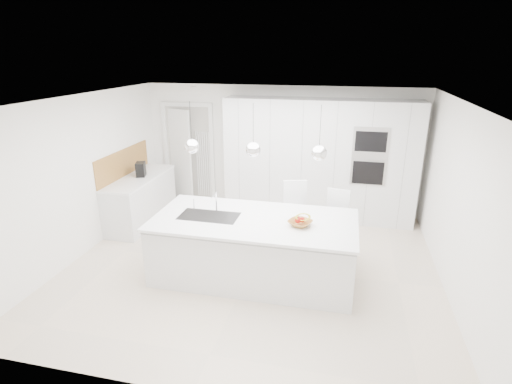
% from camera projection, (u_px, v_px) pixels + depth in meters
% --- Properties ---
extents(floor, '(5.50, 5.50, 0.00)m').
position_uv_depth(floor, '(252.00, 266.00, 6.12)').
color(floor, beige).
rests_on(floor, ground).
extents(wall_back, '(5.50, 0.00, 5.50)m').
position_uv_depth(wall_back, '(280.00, 149.00, 8.01)').
color(wall_back, white).
rests_on(wall_back, ground).
extents(wall_left, '(0.00, 5.00, 5.00)m').
position_uv_depth(wall_left, '(82.00, 176.00, 6.28)').
color(wall_left, white).
rests_on(wall_left, ground).
extents(ceiling, '(5.50, 5.50, 0.00)m').
position_uv_depth(ceiling, '(251.00, 100.00, 5.29)').
color(ceiling, white).
rests_on(ceiling, wall_back).
extents(tall_cabinets, '(3.60, 0.60, 2.30)m').
position_uv_depth(tall_cabinets, '(319.00, 160.00, 7.60)').
color(tall_cabinets, white).
rests_on(tall_cabinets, floor).
extents(oven_stack, '(0.62, 0.04, 1.05)m').
position_uv_depth(oven_stack, '(369.00, 157.00, 7.06)').
color(oven_stack, '#A5A5A8').
rests_on(oven_stack, tall_cabinets).
extents(doorway_frame, '(1.11, 0.08, 2.13)m').
position_uv_depth(doorway_frame, '(189.00, 155.00, 8.46)').
color(doorway_frame, white).
rests_on(doorway_frame, floor).
extents(hallway_door, '(0.76, 0.38, 2.00)m').
position_uv_depth(hallway_door, '(177.00, 156.00, 8.48)').
color(hallway_door, white).
rests_on(hallway_door, floor).
extents(radiator, '(0.32, 0.04, 1.40)m').
position_uv_depth(radiator, '(204.00, 164.00, 8.44)').
color(radiator, white).
rests_on(radiator, floor).
extents(left_base_cabinets, '(0.60, 1.80, 0.86)m').
position_uv_depth(left_base_cabinets, '(141.00, 200.00, 7.60)').
color(left_base_cabinets, white).
rests_on(left_base_cabinets, floor).
extents(left_worktop, '(0.62, 1.82, 0.04)m').
position_uv_depth(left_worktop, '(139.00, 178.00, 7.45)').
color(left_worktop, white).
rests_on(left_worktop, left_base_cabinets).
extents(oak_backsplash, '(0.02, 1.80, 0.50)m').
position_uv_depth(oak_backsplash, '(123.00, 163.00, 7.42)').
color(oak_backsplash, '#AF7734').
rests_on(oak_backsplash, wall_left).
extents(island_base, '(2.80, 1.20, 0.86)m').
position_uv_depth(island_base, '(254.00, 250.00, 5.68)').
color(island_base, white).
rests_on(island_base, floor).
extents(island_worktop, '(2.84, 1.40, 0.04)m').
position_uv_depth(island_worktop, '(254.00, 220.00, 5.58)').
color(island_worktop, white).
rests_on(island_worktop, island_base).
extents(island_sink, '(0.84, 0.44, 0.18)m').
position_uv_depth(island_sink, '(209.00, 221.00, 5.69)').
color(island_sink, '#3F3F42').
rests_on(island_sink, island_worktop).
extents(island_tap, '(0.02, 0.02, 0.30)m').
position_uv_depth(island_tap, '(216.00, 202.00, 5.79)').
color(island_tap, white).
rests_on(island_tap, island_worktop).
extents(pendant_left, '(0.20, 0.20, 0.20)m').
position_uv_depth(pendant_left, '(192.00, 146.00, 5.37)').
color(pendant_left, white).
rests_on(pendant_left, ceiling).
extents(pendant_mid, '(0.20, 0.20, 0.20)m').
position_uv_depth(pendant_mid, '(253.00, 150.00, 5.19)').
color(pendant_mid, white).
rests_on(pendant_mid, ceiling).
extents(pendant_right, '(0.20, 0.20, 0.20)m').
position_uv_depth(pendant_right, '(319.00, 153.00, 5.02)').
color(pendant_right, white).
rests_on(pendant_right, ceiling).
extents(fruit_bowl, '(0.40, 0.40, 0.08)m').
position_uv_depth(fruit_bowl, '(300.00, 223.00, 5.34)').
color(fruit_bowl, '#AF7734').
rests_on(fruit_bowl, island_worktop).
extents(espresso_machine, '(0.23, 0.28, 0.26)m').
position_uv_depth(espresso_machine, '(141.00, 169.00, 7.45)').
color(espresso_machine, black).
rests_on(espresso_machine, left_worktop).
extents(bar_stool_left, '(0.52, 0.63, 1.19)m').
position_uv_depth(bar_stool_left, '(293.00, 220.00, 6.32)').
color(bar_stool_left, white).
rests_on(bar_stool_left, floor).
extents(bar_stool_right, '(0.46, 0.57, 1.12)m').
position_uv_depth(bar_stool_right, '(336.00, 227.00, 6.13)').
color(bar_stool_right, white).
rests_on(bar_stool_right, floor).
extents(apple_a, '(0.09, 0.09, 0.09)m').
position_uv_depth(apple_a, '(298.00, 220.00, 5.35)').
color(apple_a, '#B11610').
rests_on(apple_a, fruit_bowl).
extents(apple_b, '(0.08, 0.08, 0.08)m').
position_uv_depth(apple_b, '(302.00, 220.00, 5.37)').
color(apple_b, '#B11610').
rests_on(apple_b, fruit_bowl).
extents(banana_bunch, '(0.24, 0.17, 0.22)m').
position_uv_depth(banana_bunch, '(303.00, 217.00, 5.33)').
color(banana_bunch, yellow).
rests_on(banana_bunch, fruit_bowl).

